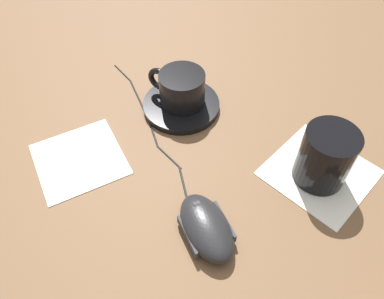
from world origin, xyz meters
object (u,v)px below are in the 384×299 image
object	(u,v)px
saucer	(181,105)
drinking_glass	(325,157)
coffee_cup	(181,88)
computer_mouse	(206,227)

from	to	relation	value
saucer	drinking_glass	world-z (taller)	drinking_glass
saucer	coffee_cup	bearing A→B (deg)	-127.43
coffee_cup	drinking_glass	world-z (taller)	drinking_glass
computer_mouse	drinking_glass	distance (m)	0.19
saucer	drinking_glass	xyz separation A→B (m)	(-0.07, 0.24, 0.04)
drinking_glass	saucer	bearing A→B (deg)	-72.66
saucer	computer_mouse	distance (m)	0.24
computer_mouse	drinking_glass	size ratio (longest dim) A/B	1.32
coffee_cup	saucer	bearing A→B (deg)	52.57
saucer	computer_mouse	bearing A→B (deg)	61.71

